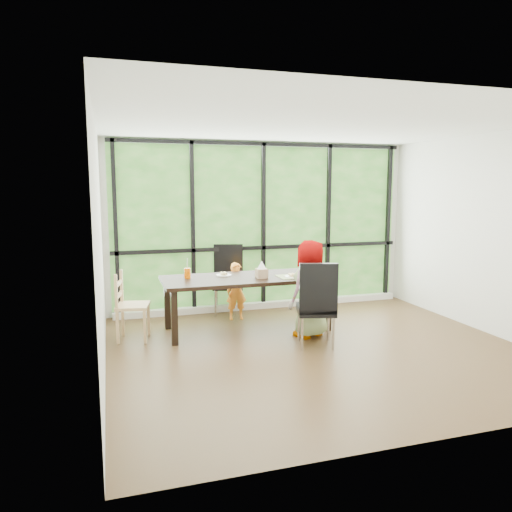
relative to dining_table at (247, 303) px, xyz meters
name	(u,v)px	position (x,y,z in m)	size (l,w,h in m)	color
ground	(318,349)	(0.60, -1.07, -0.38)	(5.00, 5.00, 0.00)	black
back_wall	(262,226)	(0.60, 1.18, 0.98)	(5.00, 5.00, 0.00)	silver
foliage_backdrop	(263,226)	(0.60, 1.16, 0.98)	(4.80, 0.02, 2.65)	#234D19
window_mullions	(263,226)	(0.60, 1.12, 0.98)	(4.80, 0.06, 2.65)	black
window_sill	(264,305)	(0.60, 1.08, -0.33)	(4.80, 0.12, 0.10)	silver
dining_table	(247,303)	(0.00, 0.00, 0.00)	(2.31, 0.95, 0.75)	black
chair_window_leather	(228,280)	(-0.05, 0.90, 0.17)	(0.46, 0.46, 1.08)	black
chair_interior_leather	(316,304)	(0.63, -0.92, 0.17)	(0.46, 0.46, 1.08)	black
chair_end_beech	(133,306)	(-1.54, 0.01, 0.08)	(0.42, 0.40, 0.90)	tan
child_toddler	(237,291)	(0.00, 0.57, 0.06)	(0.31, 0.21, 0.86)	orange
child_older	(308,289)	(0.68, -0.53, 0.27)	(0.63, 0.41, 1.29)	gray
placemat	(295,276)	(0.64, -0.18, 0.38)	(0.48, 0.35, 0.01)	tan
plate_far	(224,275)	(-0.29, 0.18, 0.38)	(0.22, 0.22, 0.01)	white
plate_near	(294,277)	(0.61, -0.22, 0.38)	(0.26, 0.26, 0.02)	white
orange_cup	(187,273)	(-0.80, 0.15, 0.44)	(0.09, 0.09, 0.14)	#FF6500
green_cup	(320,272)	(0.99, -0.25, 0.44)	(0.08, 0.08, 0.12)	#4AD23E
tissue_box	(262,273)	(0.17, -0.13, 0.44)	(0.15, 0.15, 0.13)	tan
crepe_rolls_far	(224,273)	(-0.29, 0.18, 0.41)	(0.10, 0.12, 0.04)	tan
crepe_rolls_near	(294,275)	(0.61, -0.22, 0.41)	(0.15, 0.12, 0.04)	tan
straw_white	(187,265)	(-0.80, 0.15, 0.55)	(0.01, 0.01, 0.20)	white
straw_pink	(320,265)	(0.99, -0.25, 0.54)	(0.01, 0.01, 0.20)	pink
tissue	(262,265)	(0.17, -0.13, 0.56)	(0.12, 0.12, 0.11)	white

